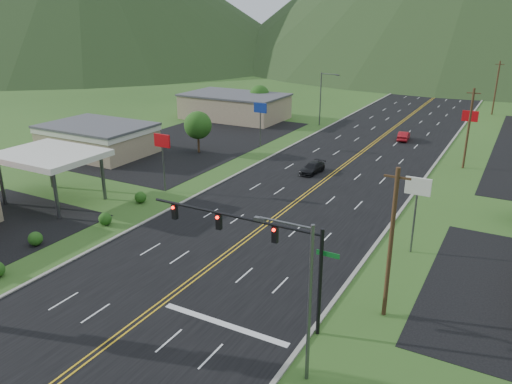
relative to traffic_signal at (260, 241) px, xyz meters
The scene contains 18 objects.
traffic_signal is the anchor object (origin of this frame).
streetlight_east 6.17m from the traffic_signal, 40.39° to the right, with size 3.28×0.25×9.00m.
streetlight_west 58.88m from the traffic_signal, 107.97° to the left, with size 3.28×0.25×9.00m.
gas_canopy 29.59m from the traffic_signal, 164.30° to the left, with size 10.00×8.00×5.30m.
building_west_mid 45.46m from the traffic_signal, 148.05° to the left, with size 14.40×10.40×4.10m.
building_west_far 64.15m from the traffic_signal, 122.56° to the left, with size 18.40×11.40×4.50m.
pole_sign_west_a 26.00m from the traffic_signal, 142.00° to the left, with size 2.00×0.18×6.40m.
pole_sign_west_b 43.17m from the traffic_signal, 118.32° to the left, with size 2.00×0.18×6.40m.
pole_sign_east_a 15.45m from the traffic_signal, 65.05° to the left, with size 2.00×0.18×6.40m.
pole_sign_east_b 46.47m from the traffic_signal, 81.94° to the left, with size 2.00×0.18×6.40m.
tree_west_a 40.80m from the traffic_signal, 130.50° to the left, with size 3.84×3.84×5.82m.
tree_west_b 66.01m from the traffic_signal, 118.49° to the left, with size 3.84×3.84×5.82m.
utility_pole_a 8.08m from the traffic_signal, 29.72° to the left, with size 1.60×0.28×10.00m.
utility_pole_b 41.60m from the traffic_signal, 80.29° to the left, with size 1.60×0.28×10.00m.
utility_pole_c 81.31m from the traffic_signal, 85.05° to the left, with size 1.60×0.28×10.00m.
utility_pole_d 121.21m from the traffic_signal, 86.68° to the left, with size 1.60×0.28×10.00m.
car_dark_mid 31.41m from the traffic_signal, 106.52° to the left, with size 1.74×4.28×1.24m, color black.
car_red_far 52.19m from the traffic_signal, 93.31° to the left, with size 1.45×4.17×1.37m, color maroon.
Camera 1 is at (19.63, -10.42, 18.53)m, focal length 35.00 mm.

